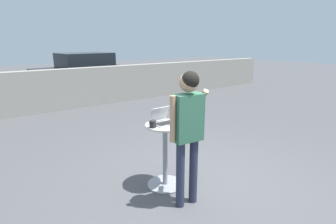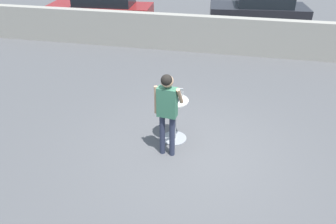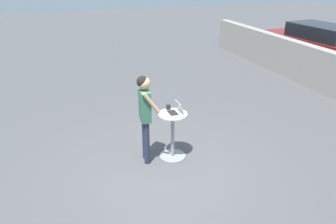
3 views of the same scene
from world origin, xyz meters
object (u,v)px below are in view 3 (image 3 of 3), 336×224
standing_person (145,109)px  cafe_table (173,135)px  laptop (175,111)px  coffee_mug (168,107)px  parked_car_further_down (316,43)px

standing_person → cafe_table: bearing=85.8°
cafe_table → laptop: (-0.00, 0.06, 0.51)m
coffee_mug → standing_person: standing_person is taller
cafe_table → standing_person: (-0.04, -0.54, 0.62)m
laptop → parked_car_further_down: 8.94m
cafe_table → parked_car_further_down: (-4.72, 7.64, 0.29)m
standing_person → parked_car_further_down: (-4.68, 8.18, -0.33)m
laptop → coffee_mug: size_ratio=2.43×
cafe_table → laptop: size_ratio=3.07×
coffee_mug → standing_person: size_ratio=0.07×
cafe_table → laptop: bearing=91.3°
cafe_table → parked_car_further_down: parked_car_further_down is taller
coffee_mug → parked_car_further_down: bearing=120.4°
cafe_table → parked_car_further_down: 8.98m
cafe_table → laptop: 0.51m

